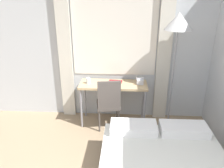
# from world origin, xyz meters

# --- Properties ---
(wall_back_with_window) EXTENTS (4.79, 0.13, 2.70)m
(wall_back_with_window) POSITION_xyz_m (0.02, 3.25, 1.35)
(wall_back_with_window) COLOR silver
(wall_back_with_window) RESTS_ON ground_plane
(desk) EXTENTS (1.18, 0.48, 0.77)m
(desk) POSITION_xyz_m (0.17, 2.93, 0.70)
(desk) COLOR tan
(desk) RESTS_ON ground_plane
(desk_chair) EXTENTS (0.46, 0.46, 0.93)m
(desk_chair) POSITION_xyz_m (0.10, 2.72, 0.52)
(desk_chair) COLOR #59514C
(desk_chair) RESTS_ON ground_plane
(standing_lamp) EXTENTS (0.43, 0.43, 1.98)m
(standing_lamp) POSITION_xyz_m (1.17, 2.86, 1.76)
(standing_lamp) COLOR #4C4C51
(standing_lamp) RESTS_ON ground_plane
(telephone) EXTENTS (0.13, 0.18, 0.11)m
(telephone) POSITION_xyz_m (0.63, 2.97, 0.82)
(telephone) COLOR silver
(telephone) RESTS_ON desk
(book) EXTENTS (0.25, 0.17, 0.02)m
(book) POSITION_xyz_m (0.20, 2.99, 0.79)
(book) COLOR maroon
(book) RESTS_ON desk
(mug) EXTENTS (0.08, 0.08, 0.10)m
(mug) POSITION_xyz_m (-0.27, 2.92, 0.82)
(mug) COLOR white
(mug) RESTS_ON desk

